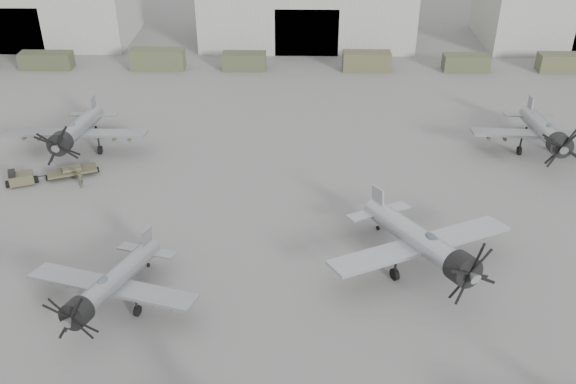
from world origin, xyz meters
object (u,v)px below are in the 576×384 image
tug_trailer (41,176)px  aircraft_far_0 (75,131)px  aircraft_far_1 (546,132)px  aircraft_mid_1 (109,285)px  ground_crew (81,178)px  aircraft_mid_2 (424,243)px

tug_trailer → aircraft_far_0: bearing=49.2°
aircraft_far_1 → aircraft_far_0: bearing=-176.0°
aircraft_mid_1 → tug_trailer: 19.39m
aircraft_far_1 → tug_trailer: size_ratio=1.82×
aircraft_far_0 → tug_trailer: (-1.73, -5.10, -1.78)m
aircraft_mid_1 → ground_crew: bearing=129.2°
aircraft_mid_2 → aircraft_far_0: (-28.85, 17.22, -0.12)m
aircraft_far_0 → aircraft_far_1: (42.76, 0.36, 0.05)m
aircraft_far_0 → aircraft_far_1: bearing=1.0°
aircraft_far_1 → aircraft_mid_1: bearing=-143.9°
aircraft_far_0 → aircraft_far_1: 42.77m
aircraft_far_1 → ground_crew: bearing=-167.6°
aircraft_far_0 → aircraft_mid_2: bearing=-30.3°
aircraft_mid_2 → aircraft_far_1: bearing=26.7°
ground_crew → aircraft_far_0: bearing=23.5°
aircraft_mid_2 → ground_crew: (-26.84, 11.20, -1.62)m
aircraft_far_0 → aircraft_far_1: aircraft_far_1 is taller
aircraft_mid_1 → tug_trailer: aircraft_mid_1 is taller
aircraft_far_0 → aircraft_far_1: size_ratio=0.97×
aircraft_far_1 → tug_trailer: (-44.49, -5.46, -1.83)m
aircraft_far_0 → tug_trailer: size_ratio=1.77×
aircraft_far_0 → ground_crew: aircraft_far_0 is taller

